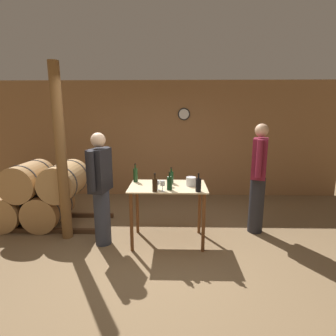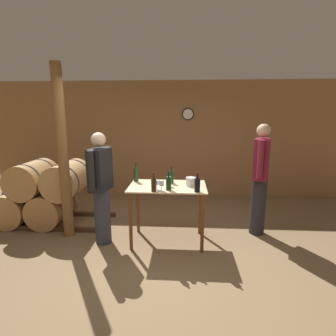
# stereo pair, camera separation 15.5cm
# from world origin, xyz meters

# --- Properties ---
(ground_plane) EXTENTS (14.00, 14.00, 0.00)m
(ground_plane) POSITION_xyz_m (0.00, 0.00, 0.00)
(ground_plane) COLOR brown
(back_wall) EXTENTS (8.40, 0.08, 2.70)m
(back_wall) POSITION_xyz_m (0.00, 2.97, 1.35)
(back_wall) COLOR #996B42
(back_wall) RESTS_ON ground_plane
(barrel_rack) EXTENTS (2.74, 0.85, 1.14)m
(barrel_rack) POSITION_xyz_m (-2.07, 1.13, 0.55)
(barrel_rack) COLOR #4C331E
(barrel_rack) RESTS_ON ground_plane
(tasting_table) EXTENTS (1.15, 0.72, 0.90)m
(tasting_table) POSITION_xyz_m (0.21, 0.55, 0.74)
(tasting_table) COLOR beige
(tasting_table) RESTS_ON ground_plane
(wooden_post) EXTENTS (0.16, 0.16, 2.70)m
(wooden_post) POSITION_xyz_m (-1.41, 0.65, 1.35)
(wooden_post) COLOR brown
(wooden_post) RESTS_ON ground_plane
(wine_bottle_far_left) EXTENTS (0.07, 0.07, 0.29)m
(wine_bottle_far_left) POSITION_xyz_m (-0.30, 0.76, 1.02)
(wine_bottle_far_left) COLOR #193819
(wine_bottle_far_left) RESTS_ON tasting_table
(wine_bottle_left) EXTENTS (0.07, 0.07, 0.26)m
(wine_bottle_left) POSITION_xyz_m (0.04, 0.25, 1.00)
(wine_bottle_left) COLOR black
(wine_bottle_left) RESTS_ON tasting_table
(wine_bottle_center) EXTENTS (0.08, 0.08, 0.26)m
(wine_bottle_center) POSITION_xyz_m (0.24, 0.33, 1.00)
(wine_bottle_center) COLOR black
(wine_bottle_center) RESTS_ON tasting_table
(wine_bottle_right) EXTENTS (0.07, 0.07, 0.25)m
(wine_bottle_right) POSITION_xyz_m (0.26, 0.70, 1.00)
(wine_bottle_right) COLOR black
(wine_bottle_right) RESTS_ON tasting_table
(wine_bottle_far_right) EXTENTS (0.08, 0.08, 0.26)m
(wine_bottle_far_right) POSITION_xyz_m (0.64, 0.27, 1.00)
(wine_bottle_far_right) COLOR black
(wine_bottle_far_right) RESTS_ON tasting_table
(wine_glass_near_left) EXTENTS (0.06, 0.06, 0.14)m
(wine_glass_near_left) POSITION_xyz_m (0.08, 0.33, 1.00)
(wine_glass_near_left) COLOR silver
(wine_glass_near_left) RESTS_ON tasting_table
(wine_glass_near_center) EXTENTS (0.06, 0.06, 0.15)m
(wine_glass_near_center) POSITION_xyz_m (0.15, 0.28, 1.01)
(wine_glass_near_center) COLOR silver
(wine_glass_near_center) RESTS_ON tasting_table
(wine_glass_near_right) EXTENTS (0.06, 0.06, 0.14)m
(wine_glass_near_right) POSITION_xyz_m (0.23, 0.53, 1.01)
(wine_glass_near_right) COLOR silver
(wine_glass_near_right) RESTS_ON tasting_table
(ice_bucket) EXTENTS (0.15, 0.15, 0.13)m
(ice_bucket) POSITION_xyz_m (0.56, 0.56, 0.97)
(ice_bucket) COLOR silver
(ice_bucket) RESTS_ON tasting_table
(person_host) EXTENTS (0.29, 0.58, 1.70)m
(person_host) POSITION_xyz_m (-0.78, 0.46, 0.90)
(person_host) COLOR #333847
(person_host) RESTS_ON ground_plane
(person_visitor_with_scarf) EXTENTS (0.34, 0.56, 1.81)m
(person_visitor_with_scarf) POSITION_xyz_m (1.68, 0.94, 0.96)
(person_visitor_with_scarf) COLOR #232328
(person_visitor_with_scarf) RESTS_ON ground_plane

